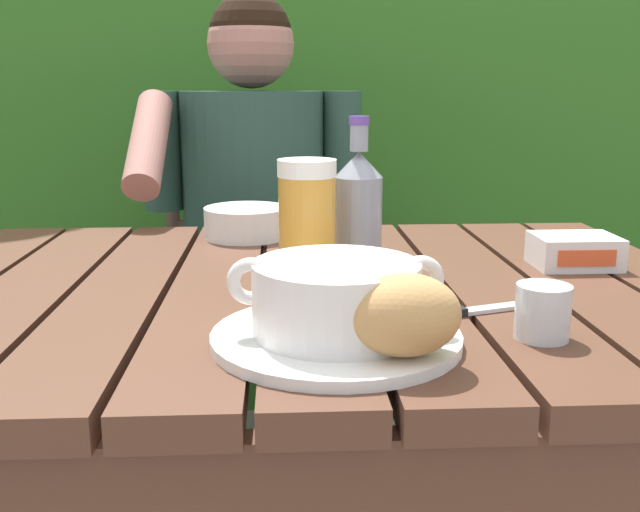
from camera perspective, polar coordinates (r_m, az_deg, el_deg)
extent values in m
cube|color=#4E2E20|center=(1.05, -21.84, -3.12)|extent=(0.11, 0.82, 0.04)
cube|color=#4E2E20|center=(1.02, -15.21, -3.13)|extent=(0.11, 0.82, 0.04)
cube|color=#4E2E20|center=(1.00, -8.23, -3.10)|extent=(0.11, 0.82, 0.04)
cube|color=#4E2E20|center=(1.00, -1.09, -3.02)|extent=(0.11, 0.82, 0.04)
cube|color=#4E2E20|center=(1.01, 5.98, -2.90)|extent=(0.11, 0.82, 0.04)
cube|color=#4E2E20|center=(1.04, 12.79, -2.74)|extent=(0.11, 0.82, 0.04)
cube|color=#4E2E20|center=(1.08, 19.17, -2.55)|extent=(0.11, 0.82, 0.04)
cube|color=#4E2E20|center=(0.67, 0.14, -16.92)|extent=(1.07, 0.03, 0.08)
cube|color=#4E2E20|center=(1.38, -1.65, -0.93)|extent=(1.07, 0.03, 0.08)
cube|color=#4E2E20|center=(1.55, -21.42, -12.17)|extent=(0.06, 0.06, 0.69)
cube|color=#4E2E20|center=(1.57, 17.96, -11.51)|extent=(0.06, 0.06, 0.69)
cube|color=#2D631E|center=(2.39, -2.38, 11.49)|extent=(3.81, 0.60, 1.82)
cylinder|color=#4C3823|center=(2.54, -1.43, 11.13)|extent=(0.10, 0.10, 1.78)
cylinder|color=#463227|center=(1.73, 2.89, -12.87)|extent=(0.04, 0.04, 0.45)
cylinder|color=#463227|center=(1.75, -12.77, -12.94)|extent=(0.04, 0.04, 0.45)
cylinder|color=#463227|center=(2.10, 1.73, -8.02)|extent=(0.04, 0.04, 0.45)
cylinder|color=#463227|center=(2.11, -10.98, -8.13)|extent=(0.04, 0.04, 0.45)
cube|color=#463227|center=(1.83, -4.93, -3.60)|extent=(0.50, 0.44, 0.02)
cylinder|color=#463227|center=(1.98, 1.83, 4.33)|extent=(0.04, 0.04, 0.46)
cylinder|color=#463227|center=(1.99, -11.55, 4.13)|extent=(0.04, 0.04, 0.46)
cube|color=#463227|center=(1.99, -4.85, 2.29)|extent=(0.46, 0.02, 0.04)
cube|color=#463227|center=(1.97, -4.92, 5.59)|extent=(0.46, 0.02, 0.04)
cube|color=#463227|center=(1.95, -4.98, 8.94)|extent=(0.46, 0.02, 0.04)
cylinder|color=#27463A|center=(1.63, -2.01, -14.47)|extent=(0.11, 0.11, 0.45)
cylinder|color=#27463A|center=(1.62, -2.16, -3.83)|extent=(0.13, 0.40, 0.13)
cylinder|color=#27463A|center=(1.64, -8.15, -14.49)|extent=(0.11, 0.11, 0.45)
cylinder|color=#27463A|center=(1.62, -8.18, -3.89)|extent=(0.13, 0.40, 0.13)
cylinder|color=#27463A|center=(1.67, -5.23, 4.81)|extent=(0.32, 0.32, 0.46)
sphere|color=#A26B5F|center=(1.65, -5.48, 16.27)|extent=(0.19, 0.19, 0.19)
sphere|color=black|center=(1.65, -5.49, 16.93)|extent=(0.18, 0.18, 0.18)
cylinder|color=#27463A|center=(1.64, 1.75, 8.30)|extent=(0.08, 0.08, 0.26)
cylinder|color=#27463A|center=(1.65, -12.34, 8.05)|extent=(0.08, 0.08, 0.26)
cylinder|color=#A26B5F|center=(1.49, -13.35, 8.63)|extent=(0.07, 0.25, 0.21)
cylinder|color=white|center=(0.76, 1.26, -6.42)|extent=(0.26, 0.26, 0.01)
cylinder|color=white|center=(0.75, 1.28, -3.29)|extent=(0.17, 0.17, 0.07)
cylinder|color=#97422A|center=(0.74, 1.28, -2.08)|extent=(0.15, 0.15, 0.01)
torus|color=white|center=(0.74, -5.44, -2.00)|extent=(0.05, 0.01, 0.05)
torus|color=white|center=(0.75, 7.89, -1.80)|extent=(0.05, 0.01, 0.05)
ellipsoid|color=tan|center=(0.69, 6.62, -4.62)|extent=(0.11, 0.08, 0.08)
cylinder|color=gold|center=(0.93, -1.06, 1.69)|extent=(0.07, 0.07, 0.15)
cylinder|color=white|center=(0.92, -1.08, 6.93)|extent=(0.08, 0.08, 0.02)
cylinder|color=gray|center=(0.99, 3.01, 2.16)|extent=(0.07, 0.07, 0.14)
cone|color=gray|center=(0.98, 3.07, 7.23)|extent=(0.07, 0.07, 0.03)
cylinder|color=gray|center=(0.98, 3.10, 9.24)|extent=(0.02, 0.02, 0.03)
cylinder|color=#5E3D98|center=(0.98, 3.11, 10.60)|extent=(0.03, 0.03, 0.01)
cylinder|color=silver|center=(0.80, 17.12, -4.22)|extent=(0.06, 0.06, 0.06)
cube|color=white|center=(1.14, 19.38, 0.37)|extent=(0.12, 0.09, 0.05)
cube|color=#DF542B|center=(1.09, 20.28, -0.17)|extent=(0.08, 0.00, 0.02)
cube|color=silver|center=(0.88, 12.88, -4.12)|extent=(0.11, 0.05, 0.00)
cube|color=black|center=(0.85, 9.53, -4.47)|extent=(0.06, 0.04, 0.01)
cylinder|color=white|center=(1.29, -5.82, 2.65)|extent=(0.15, 0.15, 0.05)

